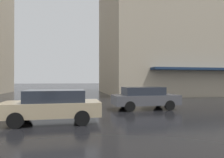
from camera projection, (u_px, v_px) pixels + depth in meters
haussmann_block_corner at (180, 7)px, 28.83m from camera, size 15.81×21.70×25.42m
car_champagne at (53, 105)px, 8.61m from camera, size 1.85×4.10×1.41m
car_dark_grey at (145, 97)px, 12.60m from camera, size 1.85×4.10×1.41m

